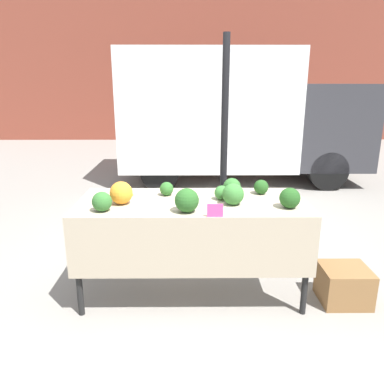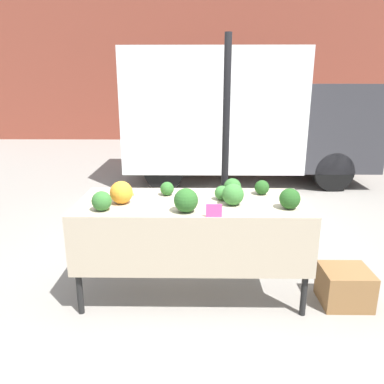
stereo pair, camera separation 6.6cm
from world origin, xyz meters
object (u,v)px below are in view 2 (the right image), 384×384
object	(u,v)px
orange_cauliflower	(121,192)
price_sign	(214,211)
produce_crate	(345,286)
parked_truck	(239,114)

from	to	relation	value
orange_cauliflower	price_sign	world-z (taller)	orange_cauliflower
produce_crate	orange_cauliflower	bearing A→B (deg)	177.04
orange_cauliflower	price_sign	bearing A→B (deg)	-23.20
parked_truck	orange_cauliflower	xyz separation A→B (m)	(-1.42, -4.27, -0.31)
produce_crate	parked_truck	bearing A→B (deg)	96.33
parked_truck	orange_cauliflower	bearing A→B (deg)	-108.33
orange_cauliflower	price_sign	distance (m)	0.82
parked_truck	price_sign	world-z (taller)	parked_truck
orange_cauliflower	produce_crate	distance (m)	2.07
parked_truck	orange_cauliflower	size ratio (longest dim) A/B	23.76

